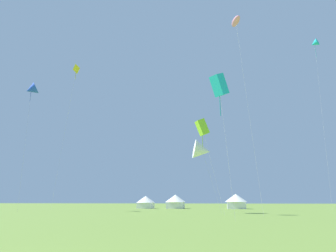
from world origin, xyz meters
The scene contains 10 objects.
kite_cyan_box centered at (6.69, 22.57, 12.57)m, with size 1.96×2.91×13.75m.
kite_cyan_delta centered at (28.41, 57.79, 35.21)m, with size 2.91×3.53×36.21m.
kite_pink_parafoil centered at (9.47, 31.39, 25.23)m, with size 2.24×3.29×25.74m.
kite_yellow_diamond centered at (-20.71, 44.90, 26.20)m, with size 3.09×1.17×27.92m.
kite_white_delta centered at (4.16, 36.08, 8.46)m, with size 3.91×3.13×9.98m.
kite_lime_box centered at (4.49, 31.32, 10.58)m, with size 3.27×2.51×11.68m.
kite_blue_delta centered at (-26.05, 39.52, 20.86)m, with size 3.13×2.92×22.19m.
festival_tent_right centered at (-9.76, 60.17, 1.47)m, with size 4.10×4.10×2.66m.
festival_tent_center centered at (-3.12, 60.17, 1.61)m, with size 4.48×4.48×2.91m.
festival_tent_left centered at (9.72, 60.17, 1.68)m, with size 4.66×4.66×3.03m.
Camera 1 is at (6.21, -4.71, 1.56)m, focal length 31.33 mm.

